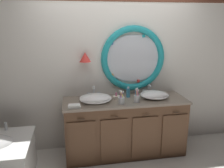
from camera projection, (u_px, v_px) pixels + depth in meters
name	position (u px, v px, depth m)	size (l,w,h in m)	color
ground_plane	(122.00, 161.00, 3.43)	(14.00, 14.00, 0.00)	silver
back_wall_assembly	(116.00, 66.00, 3.64)	(6.40, 0.26, 2.60)	silver
vanity_counter	(125.00, 126.00, 3.57)	(1.84, 0.64, 0.87)	brown
sink_basin_left	(96.00, 98.00, 3.34)	(0.47, 0.47, 0.11)	white
sink_basin_right	(154.00, 95.00, 3.49)	(0.42, 0.42, 0.11)	white
faucet_set_left	(94.00, 93.00, 3.56)	(0.21, 0.15, 0.17)	silver
faucet_set_right	(149.00, 90.00, 3.72)	(0.21, 0.11, 0.15)	silver
toothbrush_holder_left	(121.00, 100.00, 3.25)	(0.10, 0.10, 0.20)	silver
toothbrush_holder_right	(137.00, 98.00, 3.33)	(0.09, 0.09, 0.22)	silver
soap_dispenser	(128.00, 92.00, 3.55)	(0.06, 0.06, 0.17)	#388EBC
folded_hand_towel	(74.00, 106.00, 3.13)	(0.17, 0.12, 0.04)	white
toiletry_basket	(119.00, 97.00, 3.47)	(0.15, 0.08, 0.10)	beige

